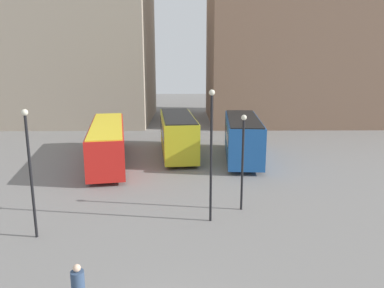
{
  "coord_description": "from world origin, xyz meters",
  "views": [
    {
      "loc": [
        0.82,
        -8.41,
        7.74
      ],
      "look_at": [
        1.18,
        15.76,
        2.31
      ],
      "focal_mm": 35.0,
      "sensor_mm": 36.0,
      "label": 1
    }
  ],
  "objects": [
    {
      "name": "bus_2",
      "position": [
        5.26,
        20.63,
        1.8
      ],
      "size": [
        3.25,
        9.53,
        3.33
      ],
      "rotation": [
        0.0,
        0.0,
        1.49
      ],
      "color": "#1E56A3",
      "rests_on": "ground_plane"
    },
    {
      "name": "bus_1",
      "position": [
        0.09,
        22.07,
        1.8
      ],
      "size": [
        3.45,
        9.48,
        3.34
      ],
      "rotation": [
        0.0,
        0.0,
        1.67
      ],
      "color": "gold",
      "rests_on": "ground_plane"
    },
    {
      "name": "lamp_post_0",
      "position": [
        1.99,
        8.76,
        3.73
      ],
      "size": [
        0.28,
        0.28,
        6.43
      ],
      "color": "black",
      "rests_on": "ground_plane"
    },
    {
      "name": "bus_0",
      "position": [
        -5.27,
        19.89,
        1.63
      ],
      "size": [
        4.54,
        12.46,
        2.99
      ],
      "rotation": [
        0.0,
        0.0,
        1.74
      ],
      "color": "red",
      "rests_on": "ground_plane"
    },
    {
      "name": "lamp_post_2",
      "position": [
        3.71,
        10.16,
        3.02
      ],
      "size": [
        0.28,
        0.28,
        5.06
      ],
      "color": "black",
      "rests_on": "ground_plane"
    },
    {
      "name": "building_block_right",
      "position": [
        18.01,
        40.97,
        11.09
      ],
      "size": [
        28.38,
        16.38,
        22.19
      ],
      "color": "#7F604C",
      "rests_on": "ground_plane"
    },
    {
      "name": "lamp_post_1",
      "position": [
        -5.91,
        7.13,
        3.38
      ],
      "size": [
        0.28,
        0.28,
        5.76
      ],
      "color": "black",
      "rests_on": "ground_plane"
    },
    {
      "name": "traveler",
      "position": [
        -2.57,
        2.01,
        0.96
      ],
      "size": [
        0.55,
        0.55,
        1.62
      ],
      "rotation": [
        0.0,
        0.0,
        1.15
      ],
      "color": "#4C3828",
      "rests_on": "ground_plane"
    }
  ]
}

